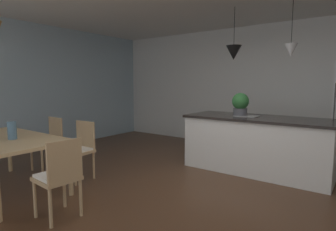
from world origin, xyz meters
TOP-DOWN VIEW (x-y plane):
  - ground_plane at (0.00, 0.00)m, footprint 10.00×8.40m
  - wall_back_kitchen at (0.00, 3.26)m, footprint 10.00×0.12m
  - window_wall_left_glazing at (-4.06, 0.00)m, footprint 0.06×8.40m
  - dining_table at (-2.16, -1.29)m, footprint 1.83×1.03m
  - chair_far_right at (-1.75, -0.40)m, footprint 0.43×0.43m
  - chair_kitchen_end at (-0.88, -1.29)m, footprint 0.43×0.43m
  - chair_far_left at (-2.58, -0.40)m, footprint 0.41×0.41m
  - kitchen_island at (0.27, 1.57)m, footprint 2.31×0.94m
  - pendant_over_island_main at (-0.18, 1.57)m, footprint 0.26×0.26m
  - pendant_over_island_aux at (0.72, 1.57)m, footprint 0.19×0.19m
  - potted_plant_on_island at (-0.04, 1.57)m, footprint 0.28×0.28m
  - vase_on_dining_table at (-1.96, -1.26)m, footprint 0.11×0.11m

SIDE VIEW (x-z plane):
  - ground_plane at x=0.00m, z-range -0.04..0.00m
  - kitchen_island at x=0.27m, z-range 0.01..0.92m
  - chair_far_right at x=-1.75m, z-range 0.04..0.91m
  - chair_kitchen_end at x=-0.88m, z-range 0.04..0.91m
  - chair_far_left at x=-2.58m, z-range 0.04..0.91m
  - dining_table at x=-2.16m, z-range 0.30..1.03m
  - vase_on_dining_table at x=-1.96m, z-range 0.73..0.96m
  - potted_plant_on_island at x=-0.04m, z-range 0.91..1.30m
  - wall_back_kitchen at x=0.00m, z-range 0.00..2.70m
  - window_wall_left_glazing at x=-4.06m, z-range 0.00..2.70m
  - pendant_over_island_aux at x=0.72m, z-range 1.50..2.37m
  - pendant_over_island_main at x=-0.18m, z-range 1.53..2.39m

